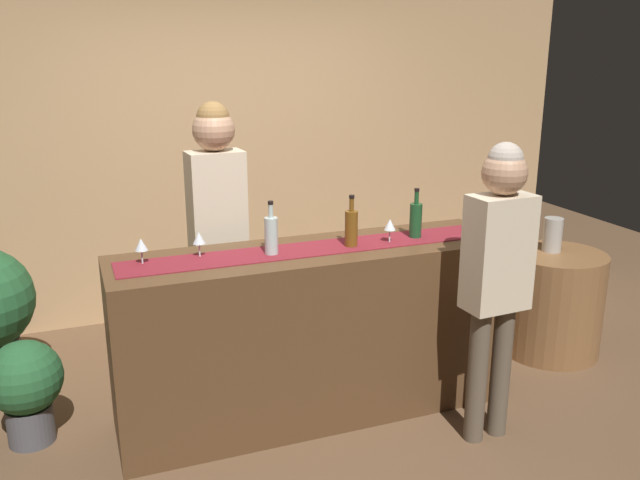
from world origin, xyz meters
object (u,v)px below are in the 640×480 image
wine_glass_near_customer (141,245)px  round_side_table (553,303)px  vase_on_side_table (553,235)px  customer_sipping (497,263)px  potted_plant_small (26,385)px  wine_glass_far_end (390,225)px  bartender (217,212)px  wine_bottle_green (416,219)px  wine_bottle_clear (271,235)px  wine_glass_mid_counter (199,239)px  wine_bottle_amber (351,228)px

wine_glass_near_customer → round_side_table: bearing=2.2°
round_side_table → vase_on_side_table: size_ratio=3.08×
customer_sipping → potted_plant_small: (-2.40, 0.86, -0.68)m
round_side_table → potted_plant_small: round_side_table is taller
wine_glass_far_end → vase_on_side_table: wine_glass_far_end is taller
bartender → customer_sipping: bartender is taller
wine_bottle_green → bartender: bearing=151.6°
wine_bottle_clear → wine_glass_mid_counter: size_ratio=2.10×
bartender → wine_bottle_clear: bearing=101.8°
wine_bottle_clear → wine_glass_far_end: size_ratio=2.10×
wine_glass_mid_counter → wine_glass_far_end: same height
vase_on_side_table → wine_glass_near_customer: bearing=-176.5°
wine_bottle_amber → vase_on_side_table: bearing=9.0°
bartender → round_side_table: bearing=165.8°
wine_bottle_amber → round_side_table: (1.67, 0.20, -0.77)m
customer_sipping → bartender: bearing=132.9°
wine_bottle_amber → customer_sipping: (0.59, -0.57, -0.11)m
wine_glass_near_customer → vase_on_side_table: wine_glass_near_customer is taller
potted_plant_small → bartender: bearing=15.5°
wine_bottle_clear → bartender: 0.62m
wine_bottle_green → wine_bottle_clear: same height
wine_bottle_amber → wine_glass_near_customer: size_ratio=2.10×
wine_bottle_green → wine_bottle_clear: size_ratio=1.00×
wine_bottle_green → vase_on_side_table: wine_bottle_green is taller
wine_glass_mid_counter → customer_sipping: bearing=-25.2°
wine_glass_mid_counter → wine_glass_far_end: 1.10m
wine_bottle_clear → vase_on_side_table: 2.16m
wine_glass_mid_counter → wine_glass_far_end: size_ratio=1.00×
wine_bottle_green → bartender: (-1.07, 0.58, 0.01)m
bartender → vase_on_side_table: bearing=167.3°
wine_bottle_green → vase_on_side_table: bearing=10.7°
bartender → wine_glass_near_customer: bearing=41.0°
bartender → potted_plant_small: bearing=11.4°
wine_bottle_green → wine_glass_near_customer: size_ratio=2.10×
wine_bottle_amber → potted_plant_small: wine_bottle_amber is taller
wine_bottle_amber → wine_glass_mid_counter: size_ratio=2.10×
wine_bottle_green → vase_on_side_table: 1.28m
wine_bottle_clear → wine_glass_far_end: bearing=-2.2°
customer_sipping → vase_on_side_table: customer_sipping is taller
vase_on_side_table → round_side_table: bearing=-80.2°
customer_sipping → wine_bottle_clear: bearing=147.7°
wine_bottle_amber → customer_sipping: bearing=-43.9°
potted_plant_small → vase_on_side_table: bearing=-0.4°
round_side_table → vase_on_side_table: bearing=99.8°
wine_glass_far_end → vase_on_side_table: bearing=10.9°
round_side_table → customer_sipping: bearing=-144.3°
wine_bottle_clear → vase_on_side_table: size_ratio=1.26×
wine_glass_far_end → vase_on_side_table: size_ratio=0.60×
customer_sipping → wine_bottle_green: bearing=101.7°
bartender → wine_bottle_green: bearing=147.5°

